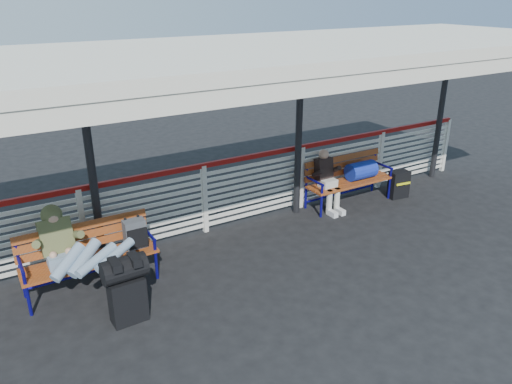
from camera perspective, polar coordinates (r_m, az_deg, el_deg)
ground at (r=7.21m, az=0.94°, el=-10.33°), size 60.00×60.00×0.00m
fence at (r=8.40m, az=-5.92°, el=-0.45°), size 12.08×0.08×1.24m
canopy at (r=6.88m, az=-2.86°, el=15.18°), size 12.60×3.60×3.16m
luggage_stack at (r=6.43m, az=-14.61°, el=-10.45°), size 0.55×0.32×0.90m
bench_left at (r=7.26m, az=-17.41°, el=-5.94°), size 1.80×0.56×0.92m
bench_right at (r=9.77m, az=11.16°, el=2.15°), size 1.80×0.56×0.92m
traveler_man at (r=6.83m, az=-19.32°, el=-6.61°), size 0.93×1.64×0.77m
companion_person at (r=9.34m, az=8.15°, el=1.40°), size 0.32×0.66×1.15m
suitcase_side at (r=10.30m, az=15.99°, el=0.83°), size 0.42×0.28×0.54m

